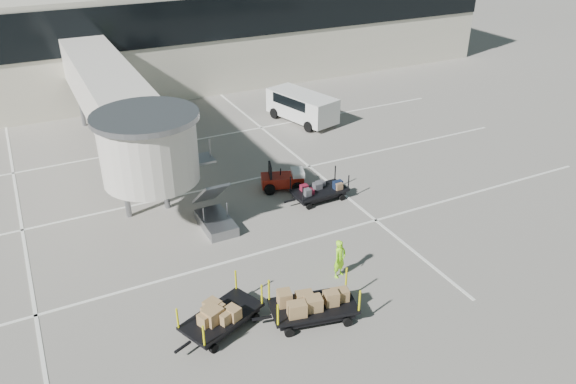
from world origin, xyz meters
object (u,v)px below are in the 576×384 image
at_px(box_cart_far, 222,316).
at_px(minivan, 301,104).
at_px(ground_worker, 340,259).
at_px(baggage_tug, 283,179).
at_px(suitcase_cart, 318,191).
at_px(box_cart_near, 314,305).

height_order(box_cart_far, minivan, minivan).
bearing_deg(ground_worker, minivan, 45.90).
bearing_deg(ground_worker, baggage_tug, 58.84).
bearing_deg(box_cart_far, baggage_tug, 29.20).
height_order(box_cart_far, ground_worker, ground_worker).
xyz_separation_m(suitcase_cart, box_cart_far, (-8.13, -7.13, 0.08)).
xyz_separation_m(box_cart_near, box_cart_far, (-3.38, 1.02, -0.04)).
relative_size(box_cart_near, box_cart_far, 1.08).
distance_m(baggage_tug, box_cart_near, 10.81).
distance_m(baggage_tug, minivan, 10.53).
bearing_deg(baggage_tug, minivan, 76.20).
relative_size(suitcase_cart, minivan, 0.63).
xyz_separation_m(suitcase_cart, minivan, (4.65, 10.82, 0.72)).
height_order(suitcase_cart, minivan, minivan).
xyz_separation_m(box_cart_far, ground_worker, (5.65, 0.85, 0.30)).
bearing_deg(baggage_tug, suitcase_cart, -42.85).
relative_size(baggage_tug, ground_worker, 1.44).
relative_size(baggage_tug, suitcase_cart, 0.71).
height_order(baggage_tug, ground_worker, ground_worker).
xyz_separation_m(baggage_tug, suitcase_cart, (1.07, -2.01, -0.05)).
bearing_deg(box_cart_near, baggage_tug, 82.26).
distance_m(box_cart_near, minivan, 21.19).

